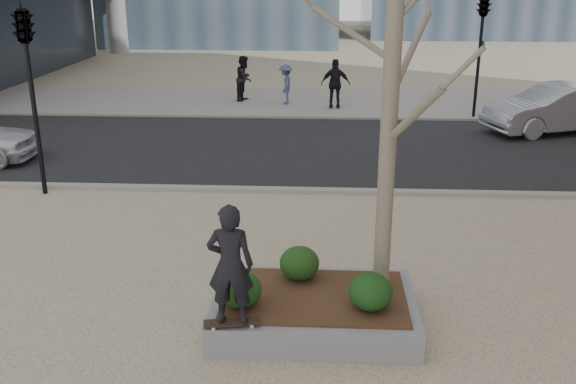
{
  "coord_description": "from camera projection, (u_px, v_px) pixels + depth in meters",
  "views": [
    {
      "loc": [
        1.08,
        -8.47,
        5.05
      ],
      "look_at": [
        0.5,
        2.0,
        1.4
      ],
      "focal_mm": 40.0,
      "sensor_mm": 36.0,
      "label": 1
    }
  ],
  "objects": [
    {
      "name": "ground",
      "position": [
        248.0,
        322.0,
        9.71
      ],
      "size": [
        120.0,
        120.0,
        0.0
      ],
      "primitive_type": "plane",
      "color": "tan",
      "rests_on": "ground"
    },
    {
      "name": "street",
      "position": [
        286.0,
        148.0,
        19.13
      ],
      "size": [
        60.0,
        8.0,
        0.02
      ],
      "primitive_type": "cube",
      "color": "black",
      "rests_on": "ground"
    },
    {
      "name": "far_sidewalk",
      "position": [
        296.0,
        102.0,
        25.73
      ],
      "size": [
        60.0,
        6.0,
        0.02
      ],
      "primitive_type": "cube",
      "color": "gray",
      "rests_on": "ground"
    },
    {
      "name": "planter",
      "position": [
        314.0,
        311.0,
        9.58
      ],
      "size": [
        3.0,
        2.0,
        0.45
      ],
      "primitive_type": "cube",
      "color": "gray",
      "rests_on": "ground"
    },
    {
      "name": "planter_mulch",
      "position": [
        314.0,
        296.0,
        9.5
      ],
      "size": [
        2.7,
        1.7,
        0.04
      ],
      "primitive_type": "cube",
      "color": "#382314",
      "rests_on": "planter"
    },
    {
      "name": "sycamore_tree",
      "position": [
        392.0,
        68.0,
        8.64
      ],
      "size": [
        2.8,
        2.8,
        6.6
      ],
      "primitive_type": null,
      "color": "gray",
      "rests_on": "planter_mulch"
    },
    {
      "name": "shrub_left",
      "position": [
        240.0,
        289.0,
        9.1
      ],
      "size": [
        0.62,
        0.62,
        0.52
      ],
      "primitive_type": "ellipsoid",
      "color": "#123A13",
      "rests_on": "planter_mulch"
    },
    {
      "name": "shrub_middle",
      "position": [
        299.0,
        263.0,
        9.91
      ],
      "size": [
        0.62,
        0.62,
        0.52
      ],
      "primitive_type": "ellipsoid",
      "color": "#113713",
      "rests_on": "planter_mulch"
    },
    {
      "name": "shrub_right",
      "position": [
        371.0,
        292.0,
        9.03
      ],
      "size": [
        0.63,
        0.63,
        0.53
      ],
      "primitive_type": "ellipsoid",
      "color": "#133711",
      "rests_on": "planter_mulch"
    },
    {
      "name": "skateboard",
      "position": [
        232.0,
        324.0,
        8.72
      ],
      "size": [
        0.8,
        0.35,
        0.08
      ],
      "primitive_type": null,
      "rotation": [
        0.0,
        0.0,
        0.2
      ],
      "color": "black",
      "rests_on": "planter"
    },
    {
      "name": "skateboarder",
      "position": [
        230.0,
        265.0,
        8.43
      ],
      "size": [
        0.63,
        0.42,
        1.7
      ],
      "primitive_type": "imported",
      "rotation": [
        0.0,
        0.0,
        3.13
      ],
      "color": "black",
      "rests_on": "skateboard"
    },
    {
      "name": "car_silver",
      "position": [
        556.0,
        109.0,
        20.7
      ],
      "size": [
        4.93,
        3.07,
        1.53
      ],
      "primitive_type": "imported",
      "rotation": [
        0.0,
        0.0,
        5.05
      ],
      "color": "#A5A7AD",
      "rests_on": "street"
    },
    {
      "name": "pedestrian_a",
      "position": [
        244.0,
        78.0,
        25.67
      ],
      "size": [
        0.86,
        1.0,
        1.78
      ],
      "primitive_type": "imported",
      "rotation": [
        0.0,
        0.0,
        1.33
      ],
      "color": "black",
      "rests_on": "far_sidewalk"
    },
    {
      "name": "pedestrian_b",
      "position": [
        286.0,
        84.0,
        25.04
      ],
      "size": [
        0.59,
        1.01,
        1.55
      ],
      "primitive_type": "imported",
      "rotation": [
        0.0,
        0.0,
        4.7
      ],
      "color": "#424E77",
      "rests_on": "far_sidewalk"
    },
    {
      "name": "pedestrian_c",
      "position": [
        335.0,
        84.0,
        24.2
      ],
      "size": [
        1.11,
        0.51,
        1.86
      ],
      "primitive_type": "imported",
      "rotation": [
        0.0,
        0.0,
        3.09
      ],
      "color": "black",
      "rests_on": "far_sidewalk"
    },
    {
      "name": "traffic_light_near",
      "position": [
        33.0,
        100.0,
        14.54
      ],
      "size": [
        0.6,
        2.48,
        4.5
      ],
      "primitive_type": null,
      "color": "black",
      "rests_on": "ground"
    },
    {
      "name": "traffic_light_far",
      "position": [
        479.0,
        54.0,
        22.39
      ],
      "size": [
        0.6,
        2.48,
        4.5
      ],
      "primitive_type": null,
      "color": "black",
      "rests_on": "ground"
    }
  ]
}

